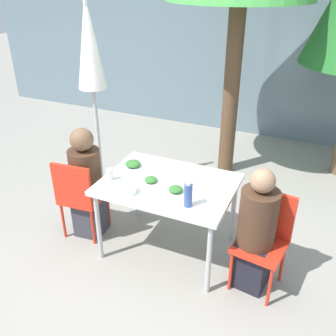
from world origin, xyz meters
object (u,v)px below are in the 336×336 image
bottle (188,195)px  person_right (256,233)px  drinking_cup (110,175)px  salad_bowl (127,190)px  closed_umbrella (90,56)px  chair_right (264,234)px  person_left (87,185)px  chair_left (79,194)px

bottle → person_right: bearing=15.5°
drinking_cup → salad_bowl: 0.29m
closed_umbrella → salad_bowl: 1.61m
chair_right → drinking_cup: (-1.41, -0.12, 0.31)m
person_left → drinking_cup: 0.43m
person_right → salad_bowl: 1.14m
chair_left → chair_right: size_ratio=1.00×
person_right → drinking_cup: person_right is taller
person_right → salad_bowl: person_right is taller
bottle → salad_bowl: bearing=-177.3°
chair_left → salad_bowl: bearing=-17.6°
person_left → closed_umbrella: bearing=109.9°
chair_right → person_right: size_ratio=0.76×
chair_right → salad_bowl: (-1.16, -0.25, 0.28)m
chair_right → closed_umbrella: 2.51m
person_right → closed_umbrella: 2.47m
drinking_cup → salad_bowl: bearing=-27.9°
chair_right → drinking_cup: bearing=13.0°
chair_left → person_left: (0.04, 0.08, 0.06)m
salad_bowl → person_left: bearing=159.3°
chair_left → person_right: (1.74, 0.04, 0.03)m
person_left → closed_umbrella: closed_umbrella is taller
salad_bowl → person_right: bearing=9.2°
chair_right → bottle: (-0.61, -0.22, 0.36)m
chair_left → drinking_cup: size_ratio=7.96×
chair_left → salad_bowl: size_ratio=5.16×
person_right → salad_bowl: bearing=17.5°
drinking_cup → person_right: bearing=1.9°
chair_left → person_right: size_ratio=0.76×
chair_left → bottle: 1.25m
bottle → closed_umbrella: bearing=147.5°
person_left → salad_bowl: size_ratio=6.99×
bottle → drinking_cup: (-0.80, 0.11, -0.05)m
chair_left → drinking_cup: (0.38, -0.01, 0.31)m
bottle → person_left: bearing=170.2°
person_left → chair_right: 1.76m
chair_left → drinking_cup: bearing=-6.2°
chair_right → bottle: bottle is taller
person_left → bottle: size_ratio=5.29×
chair_left → chair_right: bearing=-1.7°
chair_left → bottle: (1.19, -0.11, 0.36)m
person_right → bottle: (-0.55, -0.15, 0.32)m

